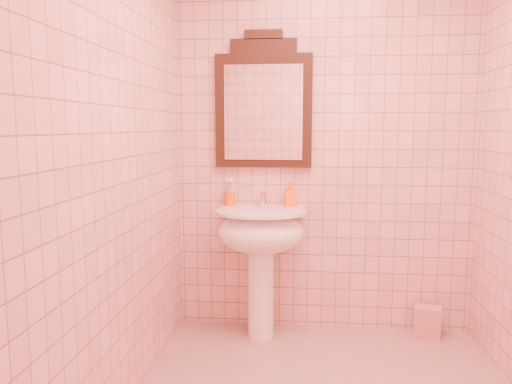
# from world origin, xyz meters

# --- Properties ---
(back_wall) EXTENTS (2.00, 0.02, 2.50)m
(back_wall) POSITION_xyz_m (0.00, 1.10, 1.25)
(back_wall) COLOR beige
(back_wall) RESTS_ON floor
(pedestal_sink) EXTENTS (0.58, 0.58, 0.86)m
(pedestal_sink) POSITION_xyz_m (-0.41, 0.87, 0.66)
(pedestal_sink) COLOR white
(pedestal_sink) RESTS_ON floor
(faucet) EXTENTS (0.04, 0.16, 0.11)m
(faucet) POSITION_xyz_m (-0.41, 1.01, 0.92)
(faucet) COLOR white
(faucet) RESTS_ON pedestal_sink
(mirror) EXTENTS (0.65, 0.06, 0.90)m
(mirror) POSITION_xyz_m (-0.41, 1.07, 1.54)
(mirror) COLOR black
(mirror) RESTS_ON back_wall
(toothbrush_cup) EXTENTS (0.07, 0.07, 0.17)m
(toothbrush_cup) POSITION_xyz_m (-0.63, 1.04, 0.91)
(toothbrush_cup) COLOR #E95813
(toothbrush_cup) RESTS_ON pedestal_sink
(soap_dispenser) EXTENTS (0.09, 0.09, 0.17)m
(soap_dispenser) POSITION_xyz_m (-0.22, 1.03, 0.95)
(soap_dispenser) COLOR orange
(soap_dispenser) RESTS_ON pedestal_sink
(towel) EXTENTS (0.19, 0.15, 0.21)m
(towel) POSITION_xyz_m (0.70, 0.98, 0.10)
(towel) COLOR tan
(towel) RESTS_ON floor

